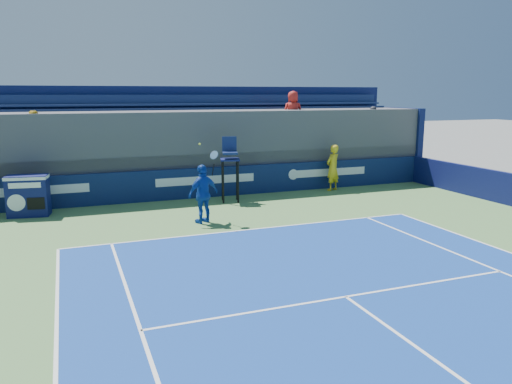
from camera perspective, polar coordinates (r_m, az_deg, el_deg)
name	(u,v)px	position (r m, az deg, el deg)	size (l,w,h in m)	color
ball_person	(333,168)	(21.42, 8.76, 2.76)	(0.71, 0.47, 1.95)	yellow
back_hoarding	(206,183)	(19.92, -5.78, 1.09)	(20.40, 0.21, 1.20)	#0C1A45
match_clock	(28,195)	(18.41, -24.60, -0.27)	(1.42, 0.92, 1.40)	#101650
umpire_chair	(230,162)	(18.92, -3.00, 3.44)	(0.85, 0.85, 2.48)	black
tennis_player	(203,194)	(15.87, -6.04, -0.21)	(1.19, 0.82, 2.57)	#1440A2
stadium_seating	(193,147)	(21.72, -7.27, 5.17)	(21.00, 4.05, 4.40)	#49494E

